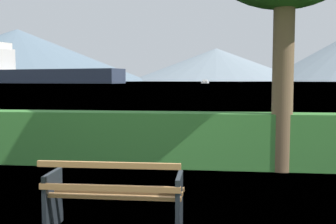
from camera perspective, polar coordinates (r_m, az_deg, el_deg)
water_surface at (r=311.81m, az=6.72°, el=4.23°), size 620.00×620.00×0.00m
park_bench at (r=4.72m, az=-7.69°, el=-11.75°), size 1.58×0.59×0.87m
hedge_row at (r=8.15m, az=-1.32°, el=-3.88°), size 12.91×0.63×1.10m
cargo_ship_large at (r=230.92m, az=-19.23°, el=5.47°), size 97.01×39.72×22.69m
fishing_boat_near at (r=206.87m, az=5.30°, el=4.27°), size 3.82×8.77×1.88m
distant_hills at (r=558.18m, az=-4.14°, el=7.85°), size 769.21×379.46×72.14m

